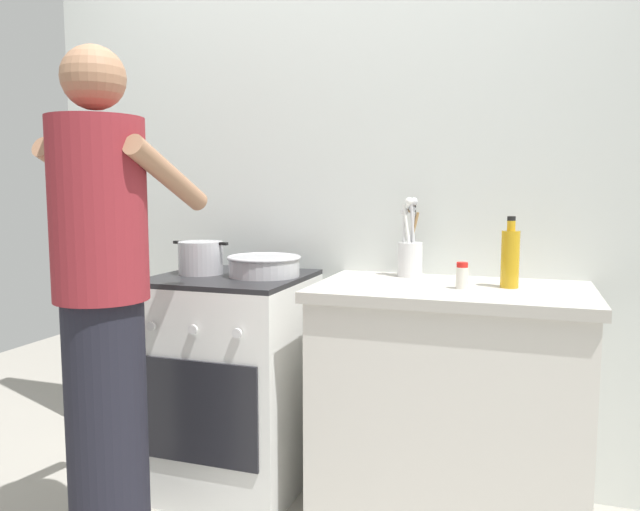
{
  "coord_description": "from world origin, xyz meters",
  "views": [
    {
      "loc": [
        0.79,
        -2.09,
        1.26
      ],
      "look_at": [
        0.05,
        0.12,
        1.0
      ],
      "focal_mm": 34.0,
      "sensor_mm": 36.0,
      "label": 1
    }
  ],
  "objects_px": {
    "pot": "(201,258)",
    "mixing_bowl": "(264,265)",
    "spice_bottle": "(462,276)",
    "utensil_crock": "(410,251)",
    "oil_bottle": "(510,258)",
    "stove_range": "(232,381)",
    "person": "(104,312)"
  },
  "relations": [
    {
      "from": "utensil_crock",
      "to": "spice_bottle",
      "type": "height_order",
      "value": "utensil_crock"
    },
    {
      "from": "stove_range",
      "to": "mixing_bowl",
      "type": "bearing_deg",
      "value": 10.6
    },
    {
      "from": "pot",
      "to": "mixing_bowl",
      "type": "relative_size",
      "value": 0.83
    },
    {
      "from": "person",
      "to": "spice_bottle",
      "type": "bearing_deg",
      "value": 28.64
    },
    {
      "from": "pot",
      "to": "oil_bottle",
      "type": "xyz_separation_m",
      "value": [
        1.24,
        0.04,
        0.04
      ]
    },
    {
      "from": "utensil_crock",
      "to": "stove_range",
      "type": "bearing_deg",
      "value": -163.62
    },
    {
      "from": "spice_bottle",
      "to": "oil_bottle",
      "type": "relative_size",
      "value": 0.37
    },
    {
      "from": "pot",
      "to": "mixing_bowl",
      "type": "bearing_deg",
      "value": 5.09
    },
    {
      "from": "person",
      "to": "oil_bottle",
      "type": "bearing_deg",
      "value": 28.45
    },
    {
      "from": "stove_range",
      "to": "spice_bottle",
      "type": "distance_m",
      "value": 1.06
    },
    {
      "from": "mixing_bowl",
      "to": "spice_bottle",
      "type": "xyz_separation_m",
      "value": [
        0.8,
        -0.07,
        0.0
      ]
    },
    {
      "from": "mixing_bowl",
      "to": "spice_bottle",
      "type": "relative_size",
      "value": 3.17
    },
    {
      "from": "stove_range",
      "to": "oil_bottle",
      "type": "distance_m",
      "value": 1.24
    },
    {
      "from": "spice_bottle",
      "to": "oil_bottle",
      "type": "height_order",
      "value": "oil_bottle"
    },
    {
      "from": "utensil_crock",
      "to": "oil_bottle",
      "type": "distance_m",
      "value": 0.43
    },
    {
      "from": "stove_range",
      "to": "mixing_bowl",
      "type": "height_order",
      "value": "mixing_bowl"
    },
    {
      "from": "pot",
      "to": "person",
      "type": "xyz_separation_m",
      "value": [
        0.0,
        -0.63,
        -0.11
      ]
    },
    {
      "from": "pot",
      "to": "mixing_bowl",
      "type": "height_order",
      "value": "pot"
    },
    {
      "from": "pot",
      "to": "person",
      "type": "relative_size",
      "value": 0.15
    },
    {
      "from": "utensil_crock",
      "to": "pot",
      "type": "bearing_deg",
      "value": -166.29
    },
    {
      "from": "spice_bottle",
      "to": "person",
      "type": "height_order",
      "value": "person"
    },
    {
      "from": "mixing_bowl",
      "to": "oil_bottle",
      "type": "xyz_separation_m",
      "value": [
        0.96,
        0.02,
        0.06
      ]
    },
    {
      "from": "utensil_crock",
      "to": "person",
      "type": "distance_m",
      "value": 1.2
    },
    {
      "from": "spice_bottle",
      "to": "person",
      "type": "xyz_separation_m",
      "value": [
        -1.08,
        -0.59,
        -0.09
      ]
    },
    {
      "from": "pot",
      "to": "spice_bottle",
      "type": "relative_size",
      "value": 2.62
    },
    {
      "from": "pot",
      "to": "mixing_bowl",
      "type": "distance_m",
      "value": 0.28
    },
    {
      "from": "pot",
      "to": "oil_bottle",
      "type": "distance_m",
      "value": 1.24
    },
    {
      "from": "stove_range",
      "to": "oil_bottle",
      "type": "relative_size",
      "value": 3.47
    },
    {
      "from": "stove_range",
      "to": "mixing_bowl",
      "type": "relative_size",
      "value": 2.96
    },
    {
      "from": "utensil_crock",
      "to": "person",
      "type": "relative_size",
      "value": 0.19
    },
    {
      "from": "mixing_bowl",
      "to": "spice_bottle",
      "type": "distance_m",
      "value": 0.8
    },
    {
      "from": "person",
      "to": "utensil_crock",
      "type": "bearing_deg",
      "value": 44.71
    }
  ]
}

